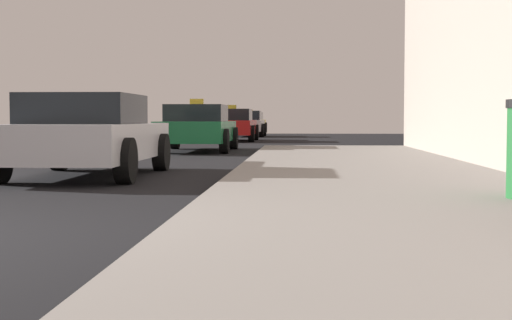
# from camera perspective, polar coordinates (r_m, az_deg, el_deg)

# --- Properties ---
(sidewalk) EXTENTS (4.00, 32.00, 0.15)m
(sidewalk) POSITION_cam_1_polar(r_m,az_deg,el_deg) (5.72, 13.61, -5.31)
(sidewalk) COLOR gray
(sidewalk) RESTS_ON ground_plane
(car_silver) EXTENTS (2.01, 4.27, 1.27)m
(car_silver) POSITION_cam_1_polar(r_m,az_deg,el_deg) (12.22, -12.34, 1.82)
(car_silver) COLOR #B7B7BF
(car_silver) RESTS_ON ground_plane
(car_green) EXTENTS (1.95, 4.48, 1.43)m
(car_green) POSITION_cam_1_polar(r_m,az_deg,el_deg) (21.25, -4.33, 2.40)
(car_green) COLOR #196638
(car_green) RESTS_ON ground_plane
(car_red) EXTENTS (1.94, 4.58, 1.43)m
(car_red) POSITION_cam_1_polar(r_m,az_deg,el_deg) (30.80, -1.77, 2.62)
(car_red) COLOR red
(car_red) RESTS_ON ground_plane
(car_white) EXTENTS (1.93, 4.22, 1.27)m
(car_white) POSITION_cam_1_polar(r_m,az_deg,el_deg) (38.41, -0.77, 2.71)
(car_white) COLOR white
(car_white) RESTS_ON ground_plane
(car_yellow) EXTENTS (1.96, 4.59, 1.43)m
(car_yellow) POSITION_cam_1_polar(r_m,az_deg,el_deg) (47.63, -0.44, 2.79)
(car_yellow) COLOR yellow
(car_yellow) RESTS_ON ground_plane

